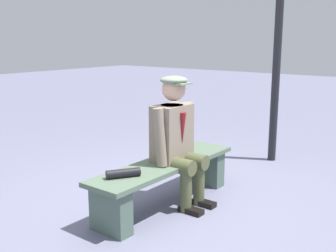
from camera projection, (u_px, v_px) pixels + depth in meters
name	position (u px, v px, depth m)	size (l,w,h in m)	color
ground_plane	(165.00, 205.00, 4.05)	(30.00, 30.00, 0.00)	slate
bench	(165.00, 177.00, 3.99)	(1.77, 0.44, 0.43)	#546953
seated_man	(177.00, 136.00, 3.96)	(0.57, 0.55, 1.26)	gray
rolled_magazine	(123.00, 173.00, 3.53)	(0.07, 0.07, 0.29)	black
lamp_post	(280.00, 4.00, 5.12)	(0.27, 0.27, 3.04)	black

